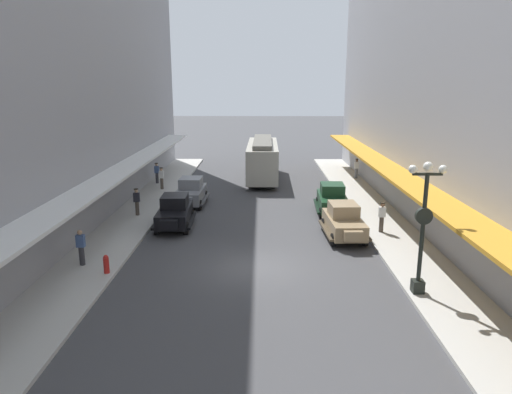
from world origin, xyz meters
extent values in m
plane|color=#424244|center=(0.00, 0.00, 0.00)|extent=(200.00, 200.00, 0.00)
cube|color=#B7B5AD|center=(-7.50, 0.00, 0.07)|extent=(3.00, 60.00, 0.15)
cube|color=#B7B5AD|center=(7.50, 0.00, 0.07)|extent=(3.00, 60.00, 0.15)
cube|color=white|center=(-8.10, 0.00, 3.00)|extent=(1.80, 54.00, 0.16)
cube|color=orange|center=(8.10, 0.00, 3.00)|extent=(1.80, 54.00, 0.16)
cube|color=black|center=(-4.69, 5.99, 0.74)|extent=(1.86, 3.97, 0.80)
cube|color=black|center=(-4.70, 6.24, 1.49)|extent=(1.51, 1.76, 0.70)
cube|color=#8C9EA8|center=(-4.70, 6.24, 1.49)|extent=(1.44, 1.72, 0.42)
cube|color=black|center=(-4.60, 3.86, 0.79)|extent=(0.95, 0.40, 0.52)
cube|color=black|center=(-3.74, 6.03, 0.42)|extent=(0.39, 3.52, 0.12)
cube|color=black|center=(-5.63, 5.95, 0.42)|extent=(0.39, 3.52, 0.12)
cylinder|color=black|center=(-3.82, 4.66, 0.34)|extent=(0.25, 0.69, 0.68)
cylinder|color=black|center=(-5.43, 4.59, 0.34)|extent=(0.25, 0.69, 0.68)
cylinder|color=black|center=(-3.94, 7.39, 0.34)|extent=(0.25, 0.69, 0.68)
cylinder|color=black|center=(-5.55, 7.32, 0.34)|extent=(0.25, 0.69, 0.68)
cube|color=slate|center=(-4.51, 11.05, 0.74)|extent=(1.78, 3.93, 0.80)
cube|color=slate|center=(-4.50, 11.30, 1.49)|extent=(1.47, 1.73, 0.70)
cube|color=#8C9EA8|center=(-4.50, 11.30, 1.49)|extent=(1.40, 1.69, 0.42)
cube|color=slate|center=(-4.55, 8.93, 0.79)|extent=(0.94, 0.38, 0.52)
cube|color=#393A3D|center=(-3.56, 11.04, 0.42)|extent=(0.31, 3.51, 0.12)
cube|color=#393A3D|center=(-5.46, 11.07, 0.42)|extent=(0.31, 3.51, 0.12)
cylinder|color=black|center=(-3.73, 9.67, 0.34)|extent=(0.23, 0.68, 0.68)
cylinder|color=black|center=(-5.34, 9.71, 0.34)|extent=(0.23, 0.68, 0.68)
cylinder|color=black|center=(-3.67, 12.40, 0.34)|extent=(0.23, 0.68, 0.68)
cylinder|color=black|center=(-5.29, 12.44, 0.34)|extent=(0.23, 0.68, 0.68)
cube|color=#193D23|center=(4.85, 9.19, 0.74)|extent=(1.86, 3.97, 0.80)
cube|color=#193D23|center=(4.86, 9.44, 1.49)|extent=(1.51, 1.76, 0.70)
cube|color=#8C9EA8|center=(4.86, 9.44, 1.49)|extent=(1.44, 1.72, 0.42)
cube|color=#193D23|center=(4.76, 7.06, 0.79)|extent=(0.95, 0.40, 0.52)
cube|color=black|center=(5.80, 9.14, 0.42)|extent=(0.39, 3.52, 0.12)
cube|color=black|center=(3.90, 9.23, 0.42)|extent=(0.39, 3.52, 0.12)
cylinder|color=black|center=(5.60, 7.79, 0.34)|extent=(0.25, 0.69, 0.68)
cylinder|color=black|center=(3.98, 7.86, 0.34)|extent=(0.25, 0.69, 0.68)
cylinder|color=black|center=(5.71, 10.51, 0.34)|extent=(0.25, 0.69, 0.68)
cylinder|color=black|center=(4.10, 10.58, 0.34)|extent=(0.25, 0.69, 0.68)
cube|color=#997F5B|center=(4.73, 4.21, 0.74)|extent=(1.87, 3.97, 0.80)
cube|color=#997F5B|center=(4.72, 4.46, 1.49)|extent=(1.51, 1.76, 0.70)
cube|color=#8C9EA8|center=(4.72, 4.46, 1.49)|extent=(1.44, 1.72, 0.42)
cube|color=#997F5B|center=(4.82, 2.09, 0.79)|extent=(0.95, 0.40, 0.52)
cube|color=#4C3F2D|center=(5.68, 4.26, 0.42)|extent=(0.39, 3.52, 0.12)
cube|color=#4C3F2D|center=(3.78, 4.17, 0.42)|extent=(0.39, 3.52, 0.12)
cylinder|color=black|center=(5.60, 2.89, 0.34)|extent=(0.25, 0.69, 0.68)
cylinder|color=black|center=(3.98, 2.82, 0.34)|extent=(0.25, 0.69, 0.68)
cylinder|color=black|center=(5.48, 5.61, 0.34)|extent=(0.25, 0.69, 0.68)
cylinder|color=black|center=(3.86, 5.54, 0.34)|extent=(0.25, 0.69, 0.68)
cube|color=#ADA899|center=(0.41, 19.66, 1.75)|extent=(2.60, 9.63, 2.70)
cube|color=#5F5C54|center=(0.41, 19.66, 3.28)|extent=(1.59, 8.66, 0.36)
cube|color=#8C9EA8|center=(0.41, 19.66, 2.22)|extent=(2.62, 8.86, 0.95)
cube|color=black|center=(0.38, 16.78, 0.20)|extent=(2.01, 1.22, 0.40)
cube|color=black|center=(0.44, 22.54, 0.20)|extent=(2.01, 1.22, 0.40)
cube|color=black|center=(6.40, -2.85, 0.40)|extent=(0.44, 0.44, 0.50)
cylinder|color=black|center=(6.40, -2.85, 2.75)|extent=(0.16, 0.16, 4.20)
cube|color=black|center=(6.40, -2.85, 4.85)|extent=(1.10, 0.10, 0.10)
sphere|color=white|center=(5.85, -2.85, 5.03)|extent=(0.32, 0.32, 0.32)
sphere|color=white|center=(6.95, -2.85, 5.03)|extent=(0.32, 0.32, 0.32)
sphere|color=white|center=(6.40, -2.85, 5.13)|extent=(0.36, 0.36, 0.36)
cylinder|color=black|center=(6.40, -2.85, 3.25)|extent=(0.64, 0.18, 0.64)
cylinder|color=silver|center=(6.40, -2.75, 3.25)|extent=(0.56, 0.02, 0.56)
cylinder|color=#B21E19|center=(-6.35, -1.09, 0.50)|extent=(0.24, 0.24, 0.70)
sphere|color=#B21E19|center=(-6.35, -1.09, 0.87)|extent=(0.20, 0.20, 0.20)
cylinder|color=#2D2D33|center=(-7.74, -0.18, 0.57)|extent=(0.24, 0.24, 0.85)
cube|color=#3F598C|center=(-7.74, -0.18, 1.28)|extent=(0.36, 0.22, 0.56)
sphere|color=tan|center=(-7.74, -0.18, 1.68)|extent=(0.22, 0.22, 0.22)
cylinder|color=#4C4238|center=(-7.37, 7.96, 0.57)|extent=(0.24, 0.24, 0.85)
cube|color=#26262D|center=(-7.37, 7.96, 1.28)|extent=(0.36, 0.22, 0.56)
sphere|color=tan|center=(-7.37, 7.96, 1.68)|extent=(0.22, 0.22, 0.22)
cylinder|color=black|center=(-7.37, 7.96, 1.80)|extent=(0.28, 0.28, 0.04)
cylinder|color=#4C4238|center=(6.89, 4.77, 0.57)|extent=(0.24, 0.24, 0.85)
cube|color=white|center=(6.89, 4.77, 1.28)|extent=(0.36, 0.22, 0.56)
sphere|color=#9E7051|center=(6.89, 4.77, 1.68)|extent=(0.22, 0.22, 0.22)
cylinder|color=black|center=(6.89, 4.77, 1.80)|extent=(0.28, 0.28, 0.04)
cylinder|color=slate|center=(8.46, 19.69, 0.57)|extent=(0.24, 0.24, 0.85)
cube|color=white|center=(8.46, 19.69, 1.28)|extent=(0.36, 0.22, 0.56)
sphere|color=brown|center=(8.46, 19.69, 1.68)|extent=(0.22, 0.22, 0.22)
cylinder|color=black|center=(8.46, 19.69, 1.80)|extent=(0.28, 0.28, 0.04)
cylinder|color=#2D2D33|center=(-8.20, 17.41, 0.57)|extent=(0.24, 0.24, 0.85)
cube|color=#3F598C|center=(-8.20, 17.41, 1.28)|extent=(0.36, 0.22, 0.56)
sphere|color=tan|center=(-8.20, 17.41, 1.68)|extent=(0.22, 0.22, 0.22)
cylinder|color=black|center=(-8.20, 17.41, 1.80)|extent=(0.28, 0.28, 0.04)
cylinder|color=#4C4238|center=(-7.37, 15.28, 0.57)|extent=(0.24, 0.24, 0.85)
cube|color=white|center=(-7.37, 15.28, 1.28)|extent=(0.36, 0.22, 0.56)
sphere|color=tan|center=(-7.37, 15.28, 1.68)|extent=(0.22, 0.22, 0.22)
cylinder|color=black|center=(-7.37, 15.28, 1.80)|extent=(0.28, 0.28, 0.04)
camera|label=1|loc=(0.28, -19.70, 8.09)|focal=32.66mm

